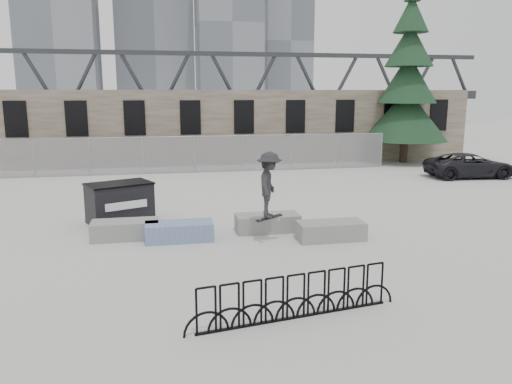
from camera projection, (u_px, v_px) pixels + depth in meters
ground at (224, 235)px, 15.48m from camera, size 120.00×120.00×0.00m
stone_wall at (189, 127)px, 30.67m from camera, size 36.00×2.58×4.50m
chainlink_fence at (194, 154)px, 27.31m from camera, size 22.06×0.06×2.02m
planter_far_left at (125, 229)px, 15.08m from camera, size 2.00×0.90×0.55m
planter_center_left at (179, 231)px, 14.89m from camera, size 2.00×0.90×0.55m
planter_center_right at (267, 222)px, 15.88m from camera, size 2.00×0.90×0.55m
planter_offset at (331, 230)px, 14.97m from camera, size 2.00×0.90×0.55m
dumpster at (120, 203)px, 16.87m from camera, size 2.42×2.01×1.37m
bike_rack at (296, 297)px, 9.70m from camera, size 4.43×0.82×0.90m
spruce_tree at (407, 89)px, 30.78m from camera, size 5.18×5.18×11.50m
skyline_towers at (159, 10)px, 101.52m from camera, size 58.00×28.00×48.00m
truss_bridge at (244, 94)px, 69.48m from camera, size 70.00×3.00×9.80m
suv at (470, 165)px, 25.89m from camera, size 4.68×2.41×1.26m
skateboarder at (269, 185)px, 14.55m from camera, size 1.07×1.41×2.05m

